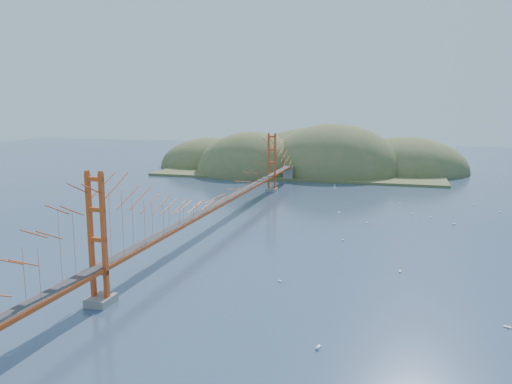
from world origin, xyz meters
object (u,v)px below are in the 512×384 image
(sailboat_0, at_px, (400,271))
(sailboat_2, at_px, (508,326))
(bridge, at_px, (220,177))
(sailboat_1, at_px, (430,217))

(sailboat_0, bearing_deg, sailboat_2, -54.64)
(sailboat_0, bearing_deg, bridge, 150.49)
(sailboat_0, distance_m, sailboat_1, 28.06)
(bridge, xyz_separation_m, sailboat_2, (33.06, -25.53, -6.86))
(sailboat_0, relative_size, sailboat_2, 0.98)
(bridge, relative_size, sailboat_2, 149.23)
(sailboat_2, height_order, sailboat_1, sailboat_2)
(sailboat_0, distance_m, sailboat_2, 13.96)
(bridge, xyz_separation_m, sailboat_1, (29.37, 13.57, -6.87))
(sailboat_2, distance_m, sailboat_1, 39.28)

